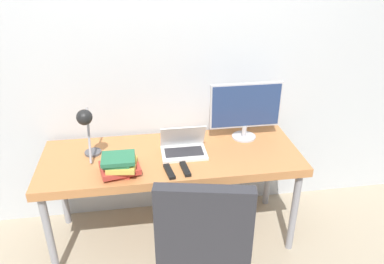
# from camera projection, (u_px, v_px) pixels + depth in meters

# --- Properties ---
(wall_back) EXTENTS (8.00, 0.05, 2.60)m
(wall_back) POSITION_uv_depth(u_px,v_px,m) (164.00, 57.00, 2.68)
(wall_back) COLOR silver
(wall_back) RESTS_ON ground_plane
(desk) EXTENTS (1.79, 0.66, 0.72)m
(desk) POSITION_uv_depth(u_px,v_px,m) (172.00, 162.00, 2.62)
(desk) COLOR #B77542
(desk) RESTS_ON ground_plane
(laptop) EXTENTS (0.31, 0.22, 0.21)m
(laptop) POSITION_uv_depth(u_px,v_px,m) (184.00, 147.00, 2.59)
(laptop) COLOR silver
(laptop) RESTS_ON desk
(monitor) EXTENTS (0.53, 0.18, 0.43)m
(monitor) POSITION_uv_depth(u_px,v_px,m) (246.00, 108.00, 2.71)
(monitor) COLOR #B7B7BC
(monitor) RESTS_ON desk
(desk_lamp) EXTENTS (0.11, 0.26, 0.40)m
(desk_lamp) POSITION_uv_depth(u_px,v_px,m) (86.00, 125.00, 2.37)
(desk_lamp) COLOR #4C4C51
(desk_lamp) RESTS_ON desk
(office_chair) EXTENTS (0.65, 0.64, 1.03)m
(office_chair) POSITION_uv_depth(u_px,v_px,m) (204.00, 246.00, 2.05)
(office_chair) COLOR black
(office_chair) RESTS_ON ground_plane
(book_stack) EXTENTS (0.27, 0.25, 0.13)m
(book_stack) POSITION_uv_depth(u_px,v_px,m) (119.00, 165.00, 2.35)
(book_stack) COLOR #B2382D
(book_stack) RESTS_ON desk
(tv_remote) EXTENTS (0.07, 0.17, 0.02)m
(tv_remote) POSITION_uv_depth(u_px,v_px,m) (169.00, 171.00, 2.38)
(tv_remote) COLOR black
(tv_remote) RESTS_ON desk
(media_remote) EXTENTS (0.06, 0.17, 0.02)m
(media_remote) POSITION_uv_depth(u_px,v_px,m) (185.00, 169.00, 2.41)
(media_remote) COLOR black
(media_remote) RESTS_ON desk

